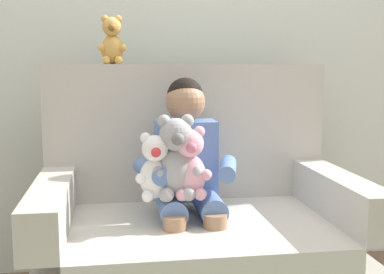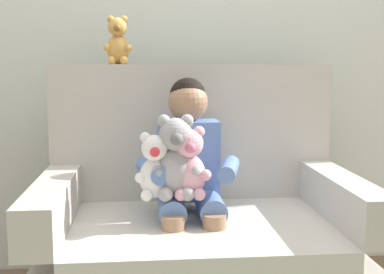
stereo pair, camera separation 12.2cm
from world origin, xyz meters
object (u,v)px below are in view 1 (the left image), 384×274
seated_child (188,166)px  plush_white (155,168)px  plush_pink (189,165)px  armchair (196,243)px  plush_grey (176,160)px  plush_honey_on_backrest (112,42)px

seated_child → plush_white: (-0.15, -0.13, 0.02)m
seated_child → plush_pink: bearing=-89.1°
armchair → plush_grey: size_ratio=3.93×
plush_grey → plush_white: 0.09m
plush_pink → armchair: bearing=71.6°
armchair → seated_child: 0.34m
armchair → seated_child: size_ratio=1.59×
plush_white → plush_pink: bearing=-10.3°
plush_pink → plush_white: (-0.14, 0.00, -0.01)m
plush_honey_on_backrest → seated_child: bearing=-46.8°
armchair → seated_child: armchair is taller
plush_white → armchair: bearing=24.2°
plush_grey → plush_honey_on_backrest: (-0.24, 0.43, 0.47)m
plush_white → plush_honey_on_backrest: 0.68m
seated_child → plush_white: seated_child is taller
seated_child → armchair: bearing=-13.5°
seated_child → plush_grey: (-0.07, -0.13, 0.05)m
armchair → plush_honey_on_backrest: (-0.34, 0.31, 0.86)m
armchair → plush_pink: armchair is taller
seated_child → plush_honey_on_backrest: bearing=142.2°
plush_pink → plush_honey_on_backrest: plush_honey_on_backrest is taller
plush_honey_on_backrest → plush_pink: bearing=-58.6°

